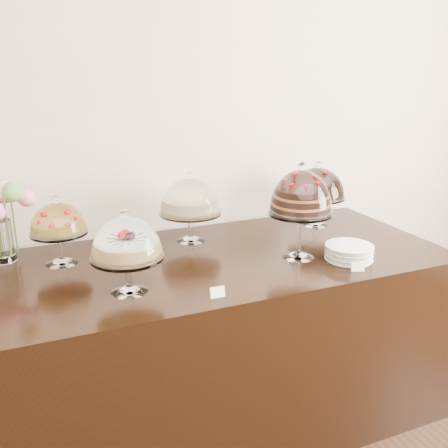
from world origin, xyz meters
name	(u,v)px	position (x,y,z in m)	size (l,w,h in m)	color
wall_back	(178,120)	(0.00, 3.00, 1.50)	(5.00, 0.04, 3.00)	beige
display_counter	(220,339)	(0.02, 2.45, 0.45)	(2.20, 1.00, 0.90)	black
cake_stand_sugar_sponge	(127,242)	(-0.47, 2.23, 1.11)	(0.29, 0.29, 0.35)	white
cake_stand_choco_layer	(301,196)	(0.36, 2.30, 1.20)	(0.30, 0.30, 0.46)	white
cake_stand_cheesecake	(190,199)	(-0.04, 2.73, 1.12)	(0.32, 0.32, 0.37)	white
cake_stand_dark_choco	(318,186)	(0.72, 2.71, 1.13)	(0.32, 0.32, 0.37)	white
cake_stand_fruit_tart	(58,222)	(-0.69, 2.66, 1.10)	(0.26, 0.26, 0.33)	white
plate_stack	(349,252)	(0.56, 2.18, 0.94)	(0.22, 0.22, 0.07)	silver
price_card_left	(218,292)	(-0.16, 2.04, 0.92)	(0.06, 0.01, 0.04)	white
price_card_right	(358,267)	(0.51, 2.04, 0.92)	(0.06, 0.01, 0.04)	white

